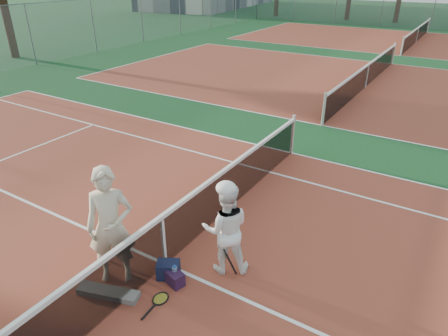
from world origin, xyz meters
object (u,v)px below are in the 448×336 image
object	(u,v)px
player_b	(226,229)
water_bottle	(175,275)
player_a	(111,227)
sports_bag_purple	(175,279)
racket_spare	(160,299)
sports_bag_navy	(168,270)
racket_black_held	(226,262)
net_main	(163,241)
racket_red	(111,246)

from	to	relation	value
player_b	water_bottle	bearing A→B (deg)	20.46
player_a	water_bottle	distance (m)	1.30
player_b	sports_bag_purple	distance (m)	1.15
sports_bag_purple	racket_spare	bearing A→B (deg)	-88.75
sports_bag_purple	water_bottle	xyz separation A→B (m)	(-0.03, 0.04, 0.03)
sports_bag_navy	water_bottle	distance (m)	0.18
racket_black_held	sports_bag_navy	xyz separation A→B (m)	(-0.80, -0.53, -0.14)
racket_spare	sports_bag_navy	bearing A→B (deg)	20.46
water_bottle	sports_bag_purple	bearing A→B (deg)	-53.52
water_bottle	sports_bag_navy	bearing A→B (deg)	166.60
net_main	player_b	bearing A→B (deg)	26.90
net_main	sports_bag_purple	bearing A→B (deg)	-33.21
player_b	sports_bag_purple	xyz separation A→B (m)	(-0.49, -0.77, -0.69)
net_main	racket_spare	world-z (taller)	net_main
sports_bag_navy	water_bottle	xyz separation A→B (m)	(0.17, -0.04, 0.00)
racket_spare	water_bottle	distance (m)	0.45
racket_spare	player_a	bearing A→B (deg)	84.48
racket_red	racket_black_held	size ratio (longest dim) A/B	1.02
sports_bag_purple	water_bottle	size ratio (longest dim) A/B	0.98
player_b	sports_bag_navy	world-z (taller)	player_b
sports_bag_purple	net_main	bearing A→B (deg)	146.79
sports_bag_purple	water_bottle	distance (m)	0.06
player_b	racket_red	xyz separation A→B (m)	(-1.82, -0.86, -0.52)
player_a	player_b	bearing A→B (deg)	1.23
net_main	sports_bag_navy	xyz separation A→B (m)	(0.24, -0.21, -0.36)
racket_red	sports_bag_purple	xyz separation A→B (m)	(1.32, 0.09, -0.17)
net_main	racket_spare	size ratio (longest dim) A/B	18.30
racket_black_held	water_bottle	distance (m)	0.86
racket_black_held	water_bottle	world-z (taller)	racket_black_held
racket_spare	player_b	bearing A→B (deg)	-26.53
net_main	water_bottle	size ratio (longest dim) A/B	36.60
racket_spare	sports_bag_purple	world-z (taller)	sports_bag_purple
net_main	racket_red	bearing A→B (deg)	-156.59
sports_bag_navy	player_b	bearing A→B (deg)	44.53
player_b	water_bottle	world-z (taller)	player_b
sports_bag_navy	sports_bag_purple	world-z (taller)	sports_bag_navy
sports_bag_navy	water_bottle	bearing A→B (deg)	-13.40
racket_spare	net_main	bearing A→B (deg)	30.05
net_main	racket_red	size ratio (longest dim) A/B	18.91
player_b	sports_bag_purple	size ratio (longest dim) A/B	5.50
racket_black_held	water_bottle	xyz separation A→B (m)	(-0.63, -0.57, -0.14)
sports_bag_purple	player_b	bearing A→B (deg)	57.44
player_a	racket_spare	distance (m)	1.36
sports_bag_purple	racket_red	bearing A→B (deg)	-176.30
racket_red	sports_bag_navy	distance (m)	1.14
racket_red	sports_bag_purple	distance (m)	1.34
racket_black_held	player_a	bearing A→B (deg)	-13.06
racket_red	racket_spare	xyz separation A→B (m)	(1.33, -0.30, -0.28)
racket_black_held	player_b	bearing A→B (deg)	-101.34
net_main	player_a	distance (m)	0.95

